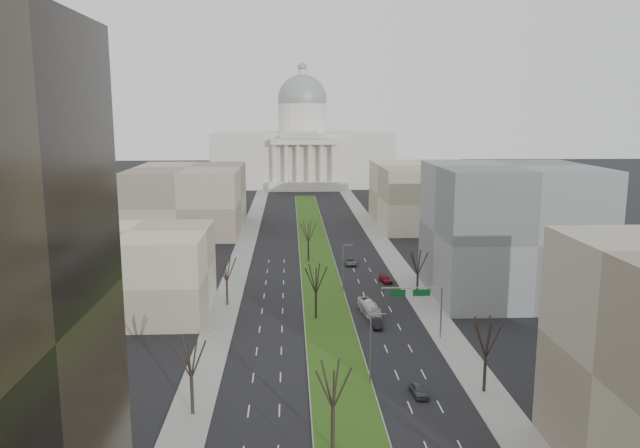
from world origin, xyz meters
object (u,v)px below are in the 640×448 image
object	(u,v)px
car_red	(386,279)
box_van	(369,308)
car_black	(377,323)
car_grey_near	(419,390)
car_grey_far	(351,262)

from	to	relation	value
car_red	box_van	xyz separation A→B (m)	(-5.80, -19.75, 0.47)
car_black	car_red	bearing A→B (deg)	80.51
car_black	car_red	world-z (taller)	car_black
car_grey_near	car_black	bearing A→B (deg)	88.36
box_van	car_grey_far	bearing A→B (deg)	80.70
car_grey_near	box_van	world-z (taller)	box_van
car_grey_near	car_grey_far	distance (m)	64.65
car_black	car_grey_far	distance (m)	40.72
car_grey_near	car_grey_far	xyz separation A→B (m)	(-1.85, 64.62, 0.02)
car_grey_near	car_red	size ratio (longest dim) A/B	0.91
car_black	box_van	distance (m)	6.40
car_grey_near	car_red	xyz separation A→B (m)	(3.66, 50.02, -0.04)
car_grey_near	car_black	size ratio (longest dim) A/B	0.99
car_grey_near	car_grey_far	world-z (taller)	car_grey_far
car_grey_near	car_black	distance (m)	23.97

